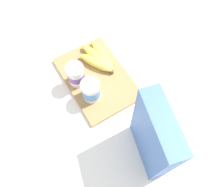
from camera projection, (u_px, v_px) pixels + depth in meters
name	position (u px, v px, depth m)	size (l,w,h in m)	color
ground_plane	(97.00, 79.00, 0.88)	(2.40, 2.40, 0.00)	silver
cutting_board	(97.00, 78.00, 0.87)	(0.34, 0.23, 0.01)	#A37A4C
cereal_box	(154.00, 138.00, 0.62)	(0.19, 0.06, 0.29)	#4770B7
yogurt_cup_front	(91.00, 91.00, 0.79)	(0.07, 0.07, 0.09)	white
yogurt_cup_back	(76.00, 75.00, 0.82)	(0.07, 0.07, 0.09)	white
banana_bunch	(98.00, 58.00, 0.89)	(0.19, 0.12, 0.04)	#E0D250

